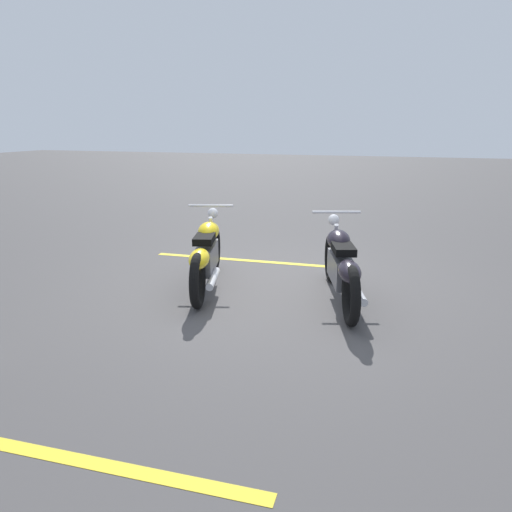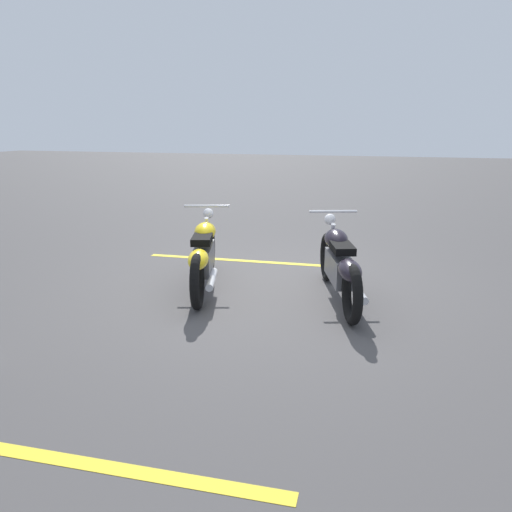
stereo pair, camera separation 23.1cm
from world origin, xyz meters
name	(u,v)px [view 2 (the right image)]	position (x,y,z in m)	size (l,w,h in m)	color
ground_plane	(272,289)	(0.00, 0.00, 0.00)	(60.00, 60.00, 0.00)	#474444
motorcycle_bright_foreground	(204,255)	(0.26, -0.86, 0.46)	(2.18, 0.83, 1.04)	black
motorcycle_dark_foreground	(340,265)	(0.23, 0.90, 0.46)	(2.16, 0.87, 1.04)	black
parking_stripe_near	(245,261)	(-1.21, -0.76, 0.00)	(3.20, 0.12, 0.01)	yellow
parking_stripe_mid	(54,458)	(3.73, -0.53, 0.00)	(3.20, 0.12, 0.01)	yellow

